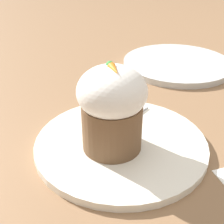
{
  "coord_description": "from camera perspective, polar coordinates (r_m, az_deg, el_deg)",
  "views": [
    {
      "loc": [
        0.33,
        -0.13,
        0.26
      ],
      "look_at": [
        0.01,
        -0.02,
        0.06
      ],
      "focal_mm": 50.0,
      "sensor_mm": 36.0,
      "label": 1
    }
  ],
  "objects": [
    {
      "name": "ground_plane",
      "position": [
        0.44,
        1.63,
        -6.4
      ],
      "size": [
        4.0,
        4.0,
        0.0
      ],
      "primitive_type": "plane",
      "color": "#846042"
    },
    {
      "name": "dessert_plate",
      "position": [
        0.43,
        1.64,
        -5.83
      ],
      "size": [
        0.24,
        0.24,
        0.01
      ],
      "color": "white",
      "rests_on": "ground_plane"
    },
    {
      "name": "side_plate",
      "position": [
        0.71,
        11.83,
        8.67
      ],
      "size": [
        0.24,
        0.24,
        0.01
      ],
      "color": "silver",
      "rests_on": "ground_plane"
    },
    {
      "name": "spoon",
      "position": [
        0.45,
        0.32,
        -3.07
      ],
      "size": [
        0.08,
        0.11,
        0.01
      ],
      "color": "silver",
      "rests_on": "dessert_plate"
    },
    {
      "name": "carrot_cake",
      "position": [
        0.39,
        0.0,
        0.9
      ],
      "size": [
        0.09,
        0.09,
        0.12
      ],
      "color": "brown",
      "rests_on": "dessert_plate"
    }
  ]
}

